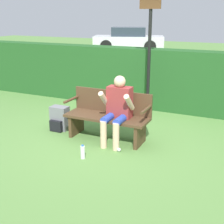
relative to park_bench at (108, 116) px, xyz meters
name	(u,v)px	position (x,y,z in m)	size (l,w,h in m)	color
ground_plane	(107,139)	(0.00, -0.06, -0.43)	(40.00, 40.00, 0.00)	#5B8942
hedge_back	(148,78)	(0.00, 2.17, 0.27)	(12.00, 0.50, 1.39)	#235623
park_bench	(108,116)	(0.00, 0.00, 0.00)	(1.50, 0.51, 0.85)	#513823
person_seated	(117,107)	(0.23, -0.11, 0.22)	(0.55, 0.57, 1.17)	#993333
backpack	(59,119)	(-1.04, -0.02, -0.21)	(0.34, 0.28, 0.46)	slate
water_bottle	(83,152)	(0.00, -0.93, -0.32)	(0.07, 0.07, 0.23)	white
signpost	(149,46)	(0.21, 1.56, 1.09)	(0.45, 0.09, 2.59)	black
parked_car	(129,39)	(-4.74, 12.70, 0.23)	(4.36, 2.86, 1.37)	silver
litter_crumple	(119,150)	(0.41, -0.46, -0.39)	(0.07, 0.07, 0.07)	silver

